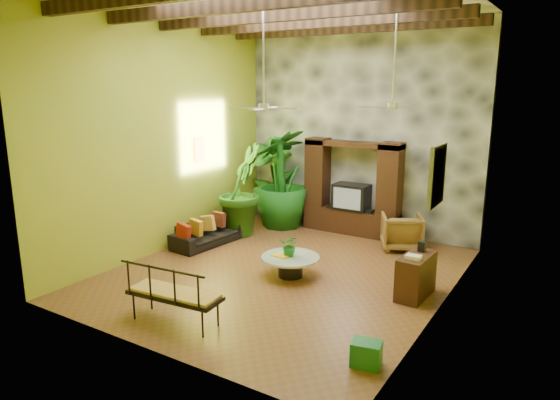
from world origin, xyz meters
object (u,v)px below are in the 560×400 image
Objects in this scene: coffee_table at (290,263)px; green_bin at (366,354)px; iron_bench at (171,291)px; tall_plant_b at (241,189)px; tall_plant_a at (273,178)px; side_console at (416,276)px; ceiling_fan_front at (264,95)px; wicker_armchair at (402,232)px; tall_plant_c at (282,178)px; ceiling_fan_back at (393,95)px; entertainment_center at (352,195)px; sofa at (208,233)px.

coffee_table reaches higher than green_bin.
tall_plant_b is at bearing 107.96° from iron_bench.
tall_plant_a reaches higher than side_console.
iron_bench is at bearing -170.58° from green_bin.
tall_plant_a is 2.45× the size of side_console.
ceiling_fan_front is at bearing 81.39° from iron_bench.
tall_plant_a is at bearing 102.77° from iron_bench.
tall_plant_c is (-3.23, 0.16, 0.86)m from wicker_armchair.
coffee_table is (-1.39, -1.33, -3.15)m from ceiling_fan_back.
green_bin is at bearing -47.71° from tall_plant_a.
tall_plant_b is at bearing 173.25° from ceiling_fan_back.
ceiling_fan_back is 3.31m from side_console.
wicker_armchair is at bearing 60.91° from ceiling_fan_front.
wicker_armchair is 0.39× the size of tall_plant_b.
entertainment_center is 1.83m from tall_plant_c.
ceiling_fan_front reaches higher than sofa.
coffee_table is (2.47, -1.79, -0.85)m from tall_plant_b.
tall_plant_c is 3.63m from coffee_table.
tall_plant_b is at bearing -88.62° from tall_plant_a.
tall_plant_b is at bearing -12.43° from wicker_armchair.
entertainment_center is at bearing 133.49° from side_console.
wicker_armchair is at bearing -8.43° from tall_plant_a.
ceiling_fan_back is (1.60, -1.94, 2.44)m from entertainment_center.
iron_bench reaches higher than side_console.
ceiling_fan_back reaches higher than green_bin.
iron_bench reaches higher than wicker_armchair.
ceiling_fan_front is 4.56m from wicker_armchair.
tall_plant_c is (-1.77, -0.38, 0.29)m from entertainment_center.
wicker_armchair is 3.91m from tall_plant_b.
tall_plant_b is (-2.06, 2.06, -2.29)m from ceiling_fan_front.
green_bin is (4.41, -5.04, -1.09)m from tall_plant_c.
ceiling_fan_back is at bearing 58.54° from iron_bench.
entertainment_center reaches higher than coffee_table.
wicker_armchair is at bearing 65.21° from coffee_table.
entertainment_center is at bearing -37.98° from sofa.
side_console is at bearing 40.86° from iron_bench.
green_bin is (1.05, -3.49, -3.23)m from ceiling_fan_back.
tall_plant_a is 2.06× the size of coffee_table.
tall_plant_a is at bearing 127.39° from coffee_table.
tall_plant_a is 4.23m from coffee_table.
tall_plant_a is at bearing 91.38° from tall_plant_b.
green_bin is (2.65, -5.42, -0.80)m from entertainment_center.
ceiling_fan_back is 4.28m from tall_plant_c.
tall_plant_b is (-3.86, 0.46, -2.29)m from ceiling_fan_back.
ceiling_fan_front is 1.66× the size of coffee_table.
tall_plant_b is at bearing 141.22° from green_bin.
tall_plant_a reaches higher than sofa.
side_console is (0.92, -0.98, -3.03)m from ceiling_fan_back.
tall_plant_a is at bearing 2.74° from sofa.
tall_plant_a reaches higher than wicker_armchair.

